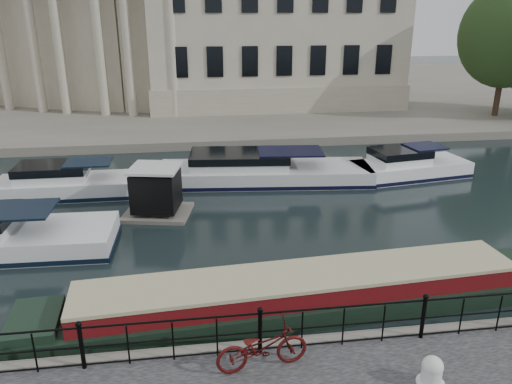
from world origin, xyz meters
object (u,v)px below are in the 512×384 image
Objects in this scene: harbour_hut at (156,193)px; bicycle at (262,347)px; narrowboat at (301,300)px; mooring_bollard at (432,371)px.

bicycle is at bearing -63.61° from harbour_hut.
narrowboat is 9.05m from harbour_hut.
mooring_bollard reaches higher than narrowboat.
narrowboat is (-1.95, 3.90, -0.50)m from mooring_bollard.
mooring_bollard is at bearing -50.03° from harbour_hut.
harbour_hut reaches higher than narrowboat.
harbour_hut is at bearing 118.23° from mooring_bollard.
harbour_hut is at bearing 6.86° from bicycle.
narrowboat is at bearing -49.21° from harbour_hut.
bicycle is 11.14m from harbour_hut.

